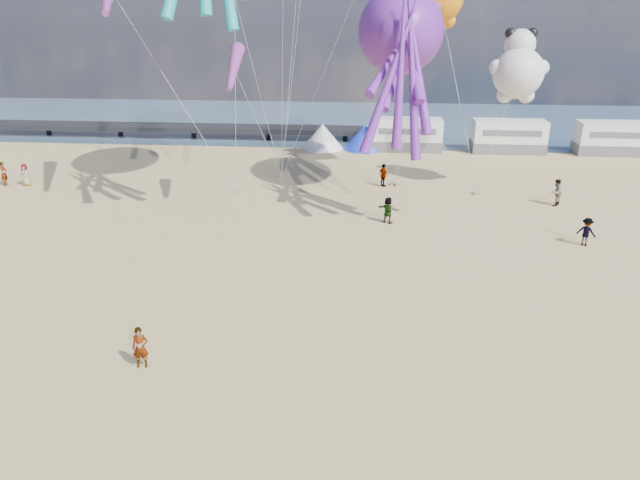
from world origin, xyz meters
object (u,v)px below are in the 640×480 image
Objects in this scene: tent_white at (323,136)px; motorhome_2 at (613,138)px; sandbag_c at (477,193)px; sandbag_b at (399,185)px; beachgoer_0 at (25,175)px; sandbag_a at (236,192)px; beachgoer_5 at (4,174)px; sandbag_e at (282,178)px; motorhome_0 at (406,135)px; motorhome_1 at (508,136)px; kite_panda at (518,73)px; tent_blue at (364,137)px; beachgoer_3 at (383,175)px; kite_octopus_purple at (401,31)px; windsock_right at (234,68)px; beachgoer_4 at (388,210)px; sandbag_d at (393,183)px; beachgoer_1 at (556,192)px; windsock_mid at (437,5)px; beachgoer_2 at (586,232)px; standing_person at (140,348)px.

motorhome_2 is at bearing 0.00° from tent_white.
tent_white is 18.73m from sandbag_c.
tent_white is 8.00× the size of sandbag_b.
sandbag_a is (16.39, -0.49, -0.74)m from beachgoer_0.
beachgoer_5 is 3.65× the size of sandbag_e.
motorhome_0 reaches higher than tent_white.
kite_panda is (-2.88, -12.71, 6.94)m from motorhome_1.
motorhome_2 reaches higher than tent_blue.
beachgoer_3 is 0.96× the size of beachgoer_5.
tent_white is 0.33× the size of kite_octopus_purple.
sandbag_c is (6.81, -1.51, -0.77)m from beachgoer_3.
motorhome_1 is 3.75× the size of beachgoer_3.
beachgoer_3 is at bearing -8.06° from sandbag_e.
motorhome_2 is 35.50m from sandbag_a.
motorhome_2 is at bearing 21.06° from sandbag_e.
sandbag_b is 0.11× the size of windsock_right.
motorhome_0 is at bearing -69.34° from beachgoer_4.
beachgoer_0 is (-29.49, -14.59, -0.65)m from motorhome_0.
kite_octopus_purple reaches higher than beachgoer_3.
tent_white is at bearing -11.97° from beachgoer_3.
tent_white is at bearing 118.49° from sandbag_d.
beachgoer_1 is at bearing -19.36° from sandbag_b.
beachgoer_0 is (-21.49, -14.59, -0.35)m from tent_white.
beachgoer_3 is at bearing -148.82° from sandbag_d.
sandbag_c is at bearing 3.75° from sandbag_a.
sandbag_d is 12.98m from windsock_mid.
sandbag_c is at bearing -31.22° from windsock_mid.
windsock_right is at bearing -113.00° from beachgoer_5.
beachgoer_1 is at bearing -4.79° from beachgoer_0.
motorhome_2 is 24.68m from beachgoer_3.
motorhome_2 is 3.54× the size of beachgoer_1.
beachgoer_5 reaches higher than sandbag_a.
sandbag_b is at bearing -76.86° from tent_blue.
beachgoer_4 is 0.29× the size of kite_panda.
tent_white is (-27.00, 0.00, -0.30)m from motorhome_2.
windsock_mid is (-8.58, -10.83, 11.31)m from motorhome_1.
kite_octopus_purple reaches higher than tent_blue.
beachgoer_2 is at bearing -68.88° from motorhome_0.
beachgoer_5 is at bearing 179.20° from beachgoer_0.
windsock_right is (-21.35, -18.99, 7.69)m from motorhome_1.
motorhome_0 reaches higher than sandbag_d.
kite_octopus_purple is (0.52, 6.44, 10.37)m from beachgoer_4.
kite_panda reaches higher than windsock_right.
sandbag_c is at bearing 46.50° from standing_person.
standing_person is (-11.69, -37.02, -0.67)m from motorhome_0.
kite_panda is at bearing 0.23° from beachgoer_0.
beachgoer_1 is at bearing -143.50° from beachgoer_3.
sandbag_a is 4.71m from sandbag_e.
motorhome_1 is at bearing 38.28° from windsock_right.
beachgoer_0 is 36.95m from kite_panda.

